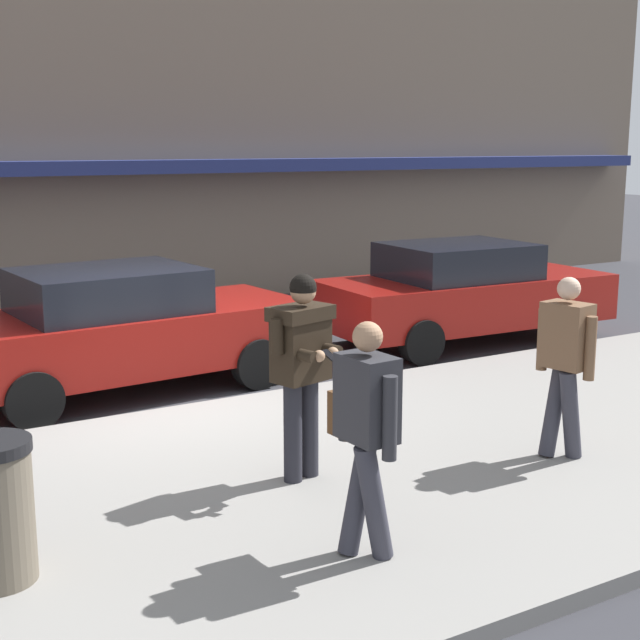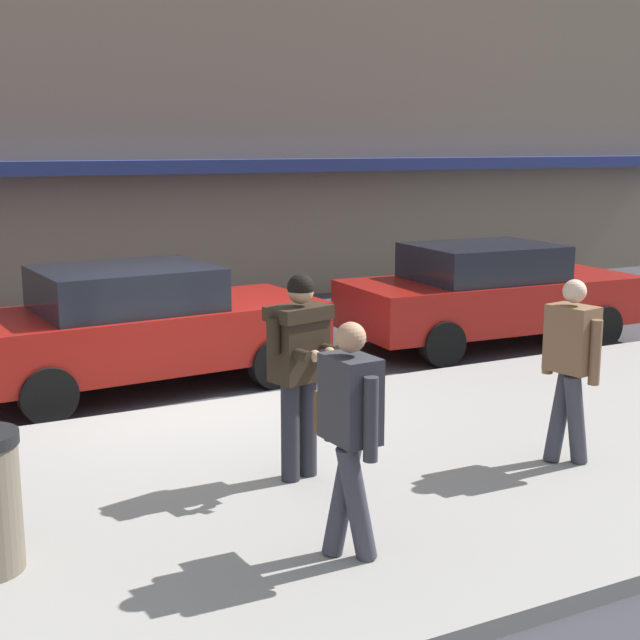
{
  "view_description": "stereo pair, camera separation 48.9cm",
  "coord_description": "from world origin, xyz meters",
  "px_view_note": "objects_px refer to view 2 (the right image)",
  "views": [
    {
      "loc": [
        -3.54,
        -9.22,
        3.02
      ],
      "look_at": [
        0.4,
        -2.64,
        1.49
      ],
      "focal_mm": 50.0,
      "sensor_mm": 36.0,
      "label": 1
    },
    {
      "loc": [
        -3.12,
        -9.46,
        3.02
      ],
      "look_at": [
        0.4,
        -2.64,
        1.49
      ],
      "focal_mm": 50.0,
      "sensor_mm": 36.0,
      "label": 2
    }
  ],
  "objects_px": {
    "man_texting_on_phone": "(300,354)",
    "pedestrian_with_bag": "(349,425)",
    "parked_sedan_mid": "(138,326)",
    "pedestrian_dark_coat": "(571,360)",
    "parked_sedan_far": "(489,294)"
  },
  "relations": [
    {
      "from": "parked_sedan_far",
      "to": "man_texting_on_phone",
      "type": "bearing_deg",
      "value": -142.25
    },
    {
      "from": "parked_sedan_mid",
      "to": "pedestrian_dark_coat",
      "type": "xyz_separation_m",
      "value": [
        2.63,
        -4.75,
        0.32
      ]
    },
    {
      "from": "pedestrian_with_bag",
      "to": "parked_sedan_mid",
      "type": "bearing_deg",
      "value": 89.32
    },
    {
      "from": "parked_sedan_mid",
      "to": "pedestrian_dark_coat",
      "type": "height_order",
      "value": "pedestrian_dark_coat"
    },
    {
      "from": "parked_sedan_far",
      "to": "pedestrian_dark_coat",
      "type": "distance_m",
      "value": 5.47
    },
    {
      "from": "parked_sedan_mid",
      "to": "pedestrian_with_bag",
      "type": "xyz_separation_m",
      "value": [
        -0.07,
        -5.49,
        0.32
      ]
    },
    {
      "from": "man_texting_on_phone",
      "to": "pedestrian_dark_coat",
      "type": "distance_m",
      "value": 2.46
    },
    {
      "from": "parked_sedan_far",
      "to": "man_texting_on_phone",
      "type": "height_order",
      "value": "man_texting_on_phone"
    },
    {
      "from": "parked_sedan_far",
      "to": "pedestrian_dark_coat",
      "type": "relative_size",
      "value": 2.69
    },
    {
      "from": "man_texting_on_phone",
      "to": "pedestrian_with_bag",
      "type": "bearing_deg",
      "value": -103.23
    },
    {
      "from": "pedestrian_dark_coat",
      "to": "parked_sedan_far",
      "type": "bearing_deg",
      "value": 59.6
    },
    {
      "from": "parked_sedan_mid",
      "to": "pedestrian_dark_coat",
      "type": "distance_m",
      "value": 5.44
    },
    {
      "from": "parked_sedan_far",
      "to": "pedestrian_dark_coat",
      "type": "xyz_separation_m",
      "value": [
        -2.77,
        -4.71,
        0.32
      ]
    },
    {
      "from": "pedestrian_dark_coat",
      "to": "pedestrian_with_bag",
      "type": "bearing_deg",
      "value": -164.71
    },
    {
      "from": "man_texting_on_phone",
      "to": "pedestrian_dark_coat",
      "type": "bearing_deg",
      "value": -18.04
    }
  ]
}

